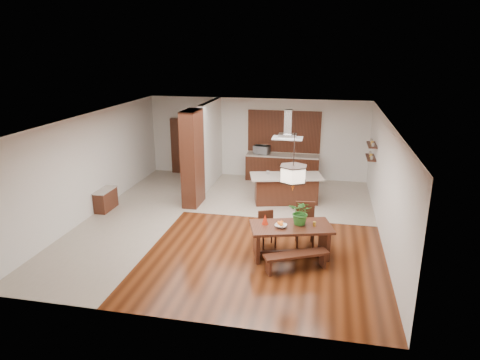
% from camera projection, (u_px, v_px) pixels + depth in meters
% --- Properties ---
extents(room_shell, '(9.00, 9.04, 2.92)m').
position_uv_depth(room_shell, '(229.00, 150.00, 11.23)').
color(room_shell, '#3D1A0B').
rests_on(room_shell, ground).
extents(tile_hallway, '(2.50, 9.00, 0.01)m').
position_uv_depth(tile_hallway, '(137.00, 215.00, 12.37)').
color(tile_hallway, '#B3A595').
rests_on(tile_hallway, ground).
extents(tile_kitchen, '(5.50, 4.00, 0.01)m').
position_uv_depth(tile_kitchen, '(284.00, 196.00, 13.95)').
color(tile_kitchen, '#B3A595').
rests_on(tile_kitchen, ground).
extents(soffit_band, '(8.00, 9.00, 0.02)m').
position_uv_depth(soffit_band, '(229.00, 119.00, 10.99)').
color(soffit_band, '#422110').
rests_on(soffit_band, room_shell).
extents(partition_pier, '(0.45, 1.00, 2.90)m').
position_uv_depth(partition_pier, '(193.00, 159.00, 12.80)').
color(partition_pier, black).
rests_on(partition_pier, ground).
extents(partition_stub, '(0.18, 2.40, 2.90)m').
position_uv_depth(partition_stub, '(211.00, 144.00, 14.77)').
color(partition_stub, silver).
rests_on(partition_stub, ground).
extents(hallway_console, '(0.37, 0.88, 0.63)m').
position_uv_depth(hallway_console, '(106.00, 200.00, 12.67)').
color(hallway_console, black).
rests_on(hallway_console, ground).
extents(hallway_doorway, '(1.10, 0.20, 2.10)m').
position_uv_depth(hallway_doorway, '(186.00, 146.00, 16.16)').
color(hallway_doorway, black).
rests_on(hallway_doorway, ground).
extents(rear_counter, '(2.60, 0.62, 0.95)m').
position_uv_depth(rear_counter, '(282.00, 168.00, 15.44)').
color(rear_counter, black).
rests_on(rear_counter, ground).
extents(kitchen_window, '(2.60, 0.08, 1.50)m').
position_uv_depth(kitchen_window, '(284.00, 131.00, 15.30)').
color(kitchen_window, '#9A662E').
rests_on(kitchen_window, room_shell).
extents(shelf_lower, '(0.26, 0.90, 0.04)m').
position_uv_depth(shelf_lower, '(371.00, 158.00, 13.12)').
color(shelf_lower, black).
rests_on(shelf_lower, room_shell).
extents(shelf_upper, '(0.26, 0.90, 0.04)m').
position_uv_depth(shelf_upper, '(372.00, 145.00, 13.00)').
color(shelf_upper, black).
rests_on(shelf_upper, room_shell).
extents(dining_table, '(2.02, 1.39, 0.76)m').
position_uv_depth(dining_table, '(291.00, 234.00, 9.79)').
color(dining_table, black).
rests_on(dining_table, ground).
extents(dining_bench, '(1.42, 0.92, 0.40)m').
position_uv_depth(dining_bench, '(296.00, 262.00, 9.27)').
color(dining_bench, black).
rests_on(dining_bench, ground).
extents(dining_chair_left, '(0.51, 0.51, 0.86)m').
position_uv_depth(dining_chair_left, '(268.00, 230.00, 10.33)').
color(dining_chair_left, black).
rests_on(dining_chair_left, ground).
extents(dining_chair_right, '(0.52, 0.52, 1.05)m').
position_uv_depth(dining_chair_right, '(305.00, 225.00, 10.37)').
color(dining_chair_right, black).
rests_on(dining_chair_right, ground).
extents(pendant_lantern, '(0.64, 0.64, 1.31)m').
position_uv_depth(pendant_lantern, '(294.00, 163.00, 9.28)').
color(pendant_lantern, beige).
rests_on(pendant_lantern, room_shell).
extents(foliage_plant, '(0.64, 0.59, 0.60)m').
position_uv_depth(foliage_plant, '(301.00, 212.00, 9.70)').
color(foliage_plant, '#2B6C24').
rests_on(foliage_plant, dining_table).
extents(fruit_bowl, '(0.29, 0.29, 0.07)m').
position_uv_depth(fruit_bowl, '(281.00, 226.00, 9.63)').
color(fruit_bowl, beige).
rests_on(fruit_bowl, dining_table).
extents(napkin_cone, '(0.17, 0.17, 0.24)m').
position_uv_depth(napkin_cone, '(265.00, 219.00, 9.77)').
color(napkin_cone, red).
rests_on(napkin_cone, dining_table).
extents(gold_ornament, '(0.07, 0.07, 0.10)m').
position_uv_depth(gold_ornament, '(314.00, 224.00, 9.69)').
color(gold_ornament, gold).
rests_on(gold_ornament, dining_table).
extents(kitchen_island, '(2.33, 1.43, 0.90)m').
position_uv_depth(kitchen_island, '(286.00, 189.00, 13.21)').
color(kitchen_island, black).
rests_on(kitchen_island, ground).
extents(range_hood, '(0.90, 0.55, 0.87)m').
position_uv_depth(range_hood, '(288.00, 124.00, 12.61)').
color(range_hood, silver).
rests_on(range_hood, room_shell).
extents(island_cup, '(0.17, 0.17, 0.10)m').
position_uv_depth(island_cup, '(298.00, 175.00, 12.91)').
color(island_cup, white).
rests_on(island_cup, kitchen_island).
extents(microwave, '(0.61, 0.47, 0.30)m').
position_uv_depth(microwave, '(262.00, 150.00, 15.41)').
color(microwave, silver).
rests_on(microwave, rear_counter).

